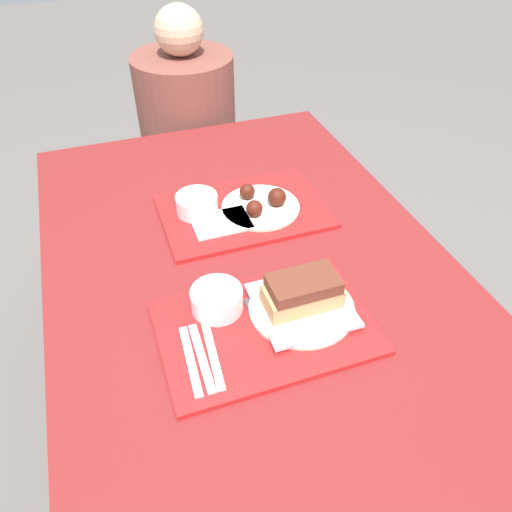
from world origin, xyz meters
The scene contains 15 objects.
ground_plane centered at (0.00, 0.00, 0.00)m, with size 12.00×12.00×0.00m, color #605B56.
picnic_table centered at (0.00, 0.00, 0.67)m, with size 0.94×1.47×0.77m.
picnic_bench_far centered at (0.00, 0.96, 0.39)m, with size 0.90×0.28×0.46m.
tray_near centered at (-0.04, -0.19, 0.78)m, with size 0.44×0.29×0.01m.
tray_far centered at (0.05, 0.21, 0.78)m, with size 0.44×0.29×0.01m.
bowl_coleslaw_near centered at (-0.12, -0.11, 0.81)m, with size 0.11×0.11×0.05m.
brisket_sandwich_plate centered at (0.05, -0.18, 0.82)m, with size 0.22×0.22×0.09m.
plastic_fork_near centered at (-0.18, -0.23, 0.79)m, with size 0.02×0.17×0.00m.
plastic_knife_near centered at (-0.16, -0.23, 0.79)m, with size 0.03×0.17×0.00m.
plastic_spoon_near centered at (-0.20, -0.23, 0.79)m, with size 0.02×0.17×0.00m.
condiment_packet centered at (-0.04, -0.13, 0.79)m, with size 0.04×0.03×0.01m.
bowl_coleslaw_far centered at (-0.07, 0.24, 0.81)m, with size 0.11×0.11×0.05m.
wings_plate_far centered at (0.10, 0.20, 0.80)m, with size 0.21×0.21×0.06m.
napkin_far centered at (-0.02, 0.17, 0.79)m, with size 0.15×0.10×0.01m.
person_seated_across centered at (0.07, 0.96, 0.73)m, with size 0.37×0.37×0.65m.
Camera 1 is at (-0.28, -0.83, 1.56)m, focal length 35.00 mm.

